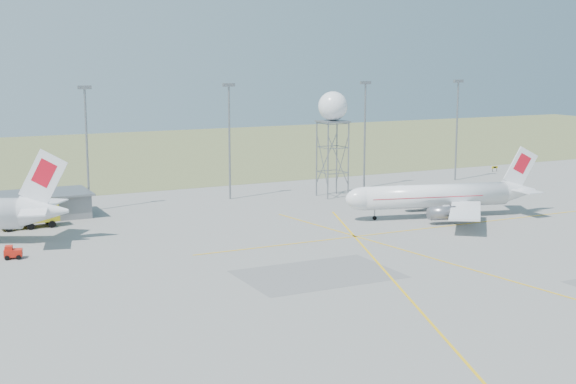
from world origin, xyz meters
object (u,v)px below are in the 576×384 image
radar_tower (333,138)px  fire_truck (30,217)px  baggage_tug (13,254)px  airliner_main (438,196)px

radar_tower → fire_truck: 54.27m
baggage_tug → radar_tower: bearing=33.5°
radar_tower → baggage_tug: (-58.37, -21.61, -10.02)m
airliner_main → fire_truck: (-59.03, 20.48, -1.69)m
radar_tower → fire_truck: size_ratio=2.17×
airliner_main → radar_tower: size_ratio=1.68×
airliner_main → fire_truck: bearing=-5.2°
radar_tower → baggage_tug: bearing=-159.7°
radar_tower → fire_truck: bearing=-176.3°
radar_tower → fire_truck: radar_tower is taller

